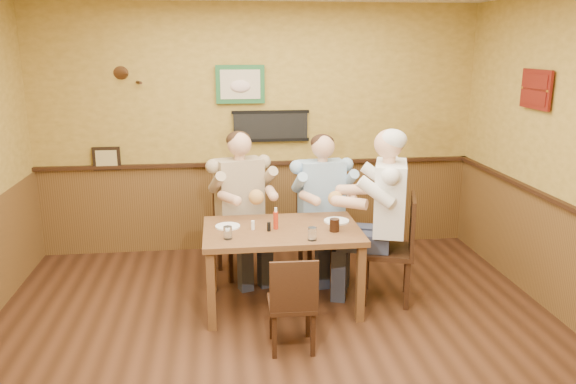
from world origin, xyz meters
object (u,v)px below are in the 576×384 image
diner_blue_polo (321,212)px  pepper_shaker (269,227)px  chair_near_side (292,301)px  salt_shaker (253,225)px  chair_back_left (240,231)px  chair_right_end (387,248)px  water_glass_left (228,233)px  dining_table (282,238)px  diner_tan_shirt (240,212)px  diner_white_elder (389,226)px  hot_sauce_bottle (276,219)px  chair_back_right (321,230)px  water_glass_mid (312,234)px  cola_tumbler (334,225)px

diner_blue_polo → pepper_shaker: 1.02m
chair_near_side → salt_shaker: size_ratio=9.73×
chair_back_left → chair_right_end: chair_right_end is taller
water_glass_left → pepper_shaker: bearing=23.9°
chair_back_left → chair_right_end: (1.34, -0.78, 0.03)m
dining_table → diner_tan_shirt: size_ratio=1.03×
diner_tan_shirt → salt_shaker: bearing=-101.9°
diner_white_elder → chair_right_end: bearing=180.0°
dining_table → hot_sauce_bottle: 0.19m
diner_tan_shirt → diner_blue_polo: (0.84, -0.04, -0.02)m
diner_tan_shirt → pepper_shaker: diner_tan_shirt is taller
chair_right_end → dining_table: bearing=-71.5°
chair_right_end → chair_back_left: bearing=-102.3°
water_glass_left → pepper_shaker: water_glass_left is taller
chair_back_left → pepper_shaker: bearing=-93.4°
diner_white_elder → water_glass_left: 1.50m
chair_near_side → hot_sauce_bottle: bearing=-84.9°
chair_back_left → chair_back_right: size_ratio=1.03×
water_glass_left → pepper_shaker: size_ratio=1.37×
water_glass_left → salt_shaker: (0.23, 0.22, -0.01)m
water_glass_mid → hot_sauce_bottle: hot_sauce_bottle is taller
chair_right_end → diner_blue_polo: (-0.50, 0.73, 0.15)m
cola_tumbler → chair_back_right: bearing=87.2°
dining_table → diner_tan_shirt: 0.86m
chair_near_side → diner_white_elder: bearing=-141.1°
dining_table → diner_tan_shirt: bearing=113.7°
diner_tan_shirt → water_glass_left: 1.03m
diner_blue_polo → diner_white_elder: size_ratio=0.91×
chair_back_left → cola_tumbler: bearing=-67.3°
cola_tumbler → salt_shaker: (-0.71, 0.13, -0.02)m
diner_tan_shirt → chair_near_side: bearing=-95.7°
chair_right_end → pepper_shaker: (-1.12, -0.08, 0.28)m
water_glass_mid → hot_sauce_bottle: bearing=129.4°
chair_near_side → diner_blue_polo: size_ratio=0.60×
water_glass_mid → salt_shaker: (-0.48, 0.34, -0.02)m
diner_white_elder → pepper_shaker: diner_white_elder is taller
chair_right_end → water_glass_left: bearing=-63.2°
chair_right_end → diner_blue_polo: diner_blue_polo is taller
chair_near_side → dining_table: bearing=-89.1°
diner_tan_shirt → water_glass_mid: size_ratio=12.05×
diner_white_elder → cola_tumbler: size_ratio=12.79×
dining_table → chair_near_side: 0.80m
salt_shaker → hot_sauce_bottle: bearing=-1.8°
diner_tan_shirt → diner_white_elder: size_ratio=0.93×
chair_back_right → water_glass_left: bearing=-142.1°
chair_back_right → diner_tan_shirt: bearing=170.3°
chair_back_right → salt_shaker: chair_back_right is taller
chair_back_right → chair_right_end: bearing=-62.5°
chair_back_left → water_glass_left: bearing=-116.0°
diner_blue_polo → water_glass_mid: (-0.28, -1.09, 0.14)m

